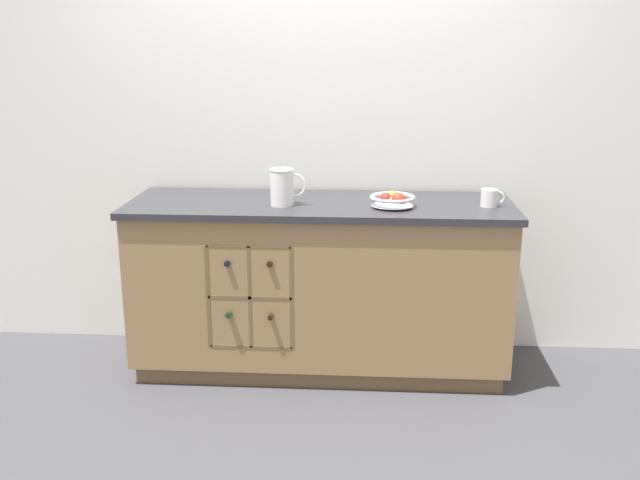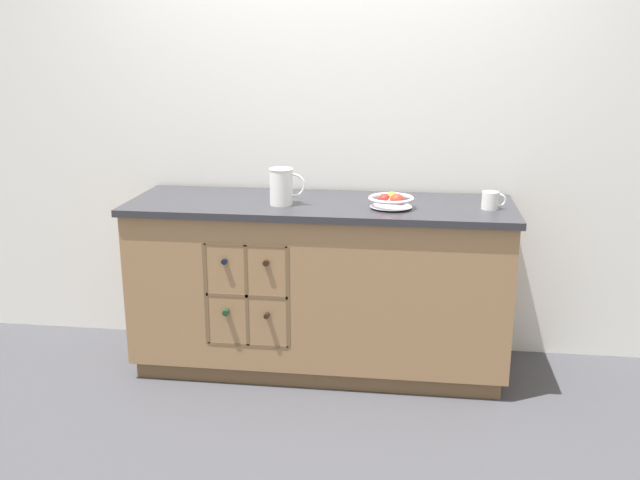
# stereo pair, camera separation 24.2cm
# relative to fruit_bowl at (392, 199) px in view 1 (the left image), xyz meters

# --- Properties ---
(ground_plane) EXTENTS (14.00, 14.00, 0.00)m
(ground_plane) POSITION_rel_fruit_bowl_xyz_m (-0.37, 0.09, -0.95)
(ground_plane) COLOR #424247
(back_wall) EXTENTS (4.40, 0.06, 2.55)m
(back_wall) POSITION_rel_fruit_bowl_xyz_m (-0.37, 0.45, 0.32)
(back_wall) COLOR white
(back_wall) RESTS_ON ground_plane
(kitchen_island) EXTENTS (1.97, 0.65, 0.91)m
(kitchen_island) POSITION_rel_fruit_bowl_xyz_m (-0.37, 0.08, -0.49)
(kitchen_island) COLOR brown
(kitchen_island) RESTS_ON ground_plane
(fruit_bowl) EXTENTS (0.23, 0.23, 0.08)m
(fruit_bowl) POSITION_rel_fruit_bowl_xyz_m (0.00, 0.00, 0.00)
(fruit_bowl) COLOR silver
(fruit_bowl) RESTS_ON kitchen_island
(white_pitcher) EXTENTS (0.18, 0.12, 0.18)m
(white_pitcher) POSITION_rel_fruit_bowl_xyz_m (-0.55, 0.01, 0.06)
(white_pitcher) COLOR white
(white_pitcher) RESTS_ON kitchen_island
(ceramic_mug) EXTENTS (0.12, 0.08, 0.09)m
(ceramic_mug) POSITION_rel_fruit_bowl_xyz_m (0.48, 0.04, 0.00)
(ceramic_mug) COLOR white
(ceramic_mug) RESTS_ON kitchen_island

